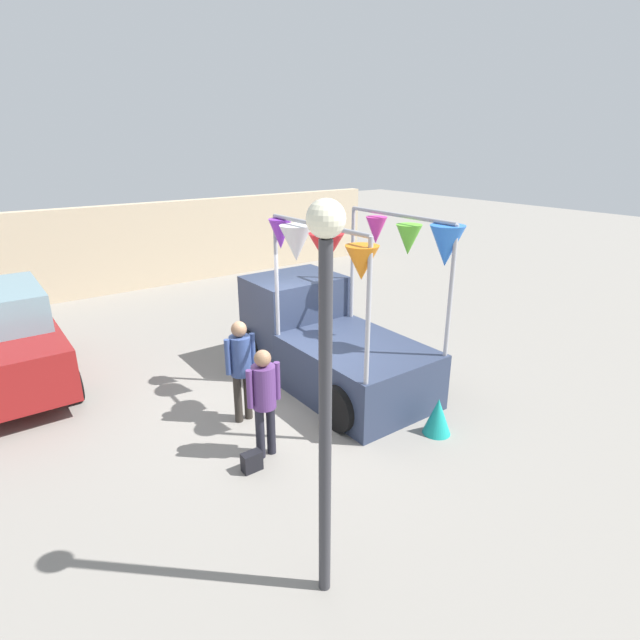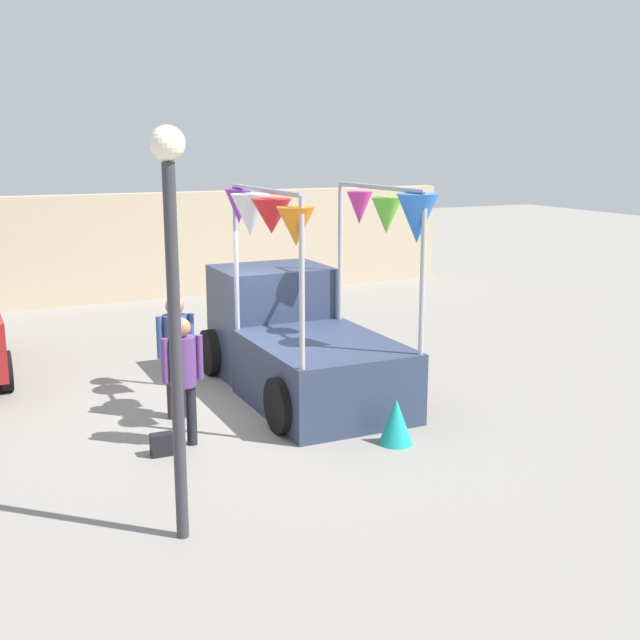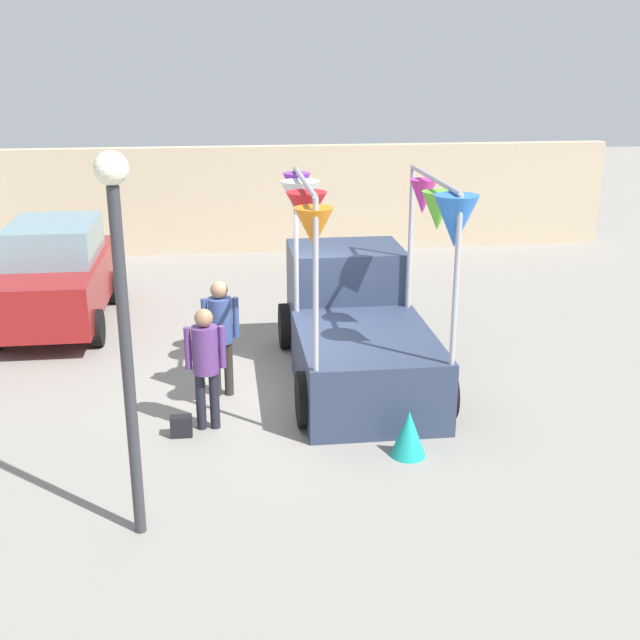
{
  "view_description": "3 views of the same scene",
  "coord_description": "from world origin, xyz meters",
  "px_view_note": "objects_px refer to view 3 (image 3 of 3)",
  "views": [
    {
      "loc": [
        -4.11,
        -6.61,
        4.34
      ],
      "look_at": [
        0.49,
        -0.32,
        1.55
      ],
      "focal_mm": 28.0,
      "sensor_mm": 36.0,
      "label": 1
    },
    {
      "loc": [
        -3.59,
        -10.58,
        3.78
      ],
      "look_at": [
        0.97,
        -0.82,
        1.4
      ],
      "focal_mm": 45.0,
      "sensor_mm": 36.0,
      "label": 2
    },
    {
      "loc": [
        -0.78,
        -10.9,
        4.77
      ],
      "look_at": [
        0.53,
        -0.35,
        1.21
      ],
      "focal_mm": 45.0,
      "sensor_mm": 36.0,
      "label": 3
    }
  ],
  "objects_px": {
    "person_vendor": "(221,327)",
    "vendor_truck": "(355,319)",
    "street_lamp": "(122,296)",
    "folded_kite_bundle_teal": "(409,433)",
    "handbag": "(181,426)",
    "person_customer": "(206,357)",
    "parked_car": "(56,274)"
  },
  "relations": [
    {
      "from": "vendor_truck",
      "to": "street_lamp",
      "type": "relative_size",
      "value": 1.06
    },
    {
      "from": "person_customer",
      "to": "street_lamp",
      "type": "relative_size",
      "value": 0.42
    },
    {
      "from": "vendor_truck",
      "to": "person_vendor",
      "type": "relative_size",
      "value": 2.41
    },
    {
      "from": "parked_car",
      "to": "folded_kite_bundle_teal",
      "type": "distance_m",
      "value": 7.81
    },
    {
      "from": "person_vendor",
      "to": "handbag",
      "type": "bearing_deg",
      "value": -113.43
    },
    {
      "from": "vendor_truck",
      "to": "folded_kite_bundle_teal",
      "type": "distance_m",
      "value": 2.77
    },
    {
      "from": "parked_car",
      "to": "folded_kite_bundle_teal",
      "type": "xyz_separation_m",
      "value": [
        5.2,
        -5.79,
        -0.64
      ]
    },
    {
      "from": "street_lamp",
      "to": "handbag",
      "type": "bearing_deg",
      "value": 80.97
    },
    {
      "from": "person_customer",
      "to": "vendor_truck",
      "type": "bearing_deg",
      "value": 35.74
    },
    {
      "from": "parked_car",
      "to": "street_lamp",
      "type": "relative_size",
      "value": 1.02
    },
    {
      "from": "person_vendor",
      "to": "street_lamp",
      "type": "bearing_deg",
      "value": -104.62
    },
    {
      "from": "vendor_truck",
      "to": "folded_kite_bundle_teal",
      "type": "bearing_deg",
      "value": -85.02
    },
    {
      "from": "person_customer",
      "to": "street_lamp",
      "type": "distance_m",
      "value": 2.91
    },
    {
      "from": "person_vendor",
      "to": "street_lamp",
      "type": "xyz_separation_m",
      "value": [
        -0.9,
        -3.44,
        1.52
      ]
    },
    {
      "from": "handbag",
      "to": "person_vendor",
      "type": "bearing_deg",
      "value": 66.57
    },
    {
      "from": "person_vendor",
      "to": "street_lamp",
      "type": "relative_size",
      "value": 0.44
    },
    {
      "from": "parked_car",
      "to": "person_vendor",
      "type": "distance_m",
      "value": 4.68
    },
    {
      "from": "person_customer",
      "to": "handbag",
      "type": "height_order",
      "value": "person_customer"
    },
    {
      "from": "street_lamp",
      "to": "vendor_truck",
      "type": "bearing_deg",
      "value": 53.59
    },
    {
      "from": "person_vendor",
      "to": "vendor_truck",
      "type": "bearing_deg",
      "value": 14.6
    },
    {
      "from": "person_vendor",
      "to": "folded_kite_bundle_teal",
      "type": "distance_m",
      "value": 3.22
    },
    {
      "from": "parked_car",
      "to": "person_vendor",
      "type": "bearing_deg",
      "value": -50.99
    },
    {
      "from": "person_customer",
      "to": "street_lamp",
      "type": "bearing_deg",
      "value": -106.37
    },
    {
      "from": "street_lamp",
      "to": "folded_kite_bundle_teal",
      "type": "bearing_deg",
      "value": 22.0
    },
    {
      "from": "person_customer",
      "to": "handbag",
      "type": "xyz_separation_m",
      "value": [
        -0.35,
        -0.2,
        -0.87
      ]
    },
    {
      "from": "handbag",
      "to": "folded_kite_bundle_teal",
      "type": "distance_m",
      "value": 2.96
    },
    {
      "from": "folded_kite_bundle_teal",
      "to": "vendor_truck",
      "type": "bearing_deg",
      "value": 94.98
    },
    {
      "from": "parked_car",
      "to": "folded_kite_bundle_teal",
      "type": "bearing_deg",
      "value": -48.07
    },
    {
      "from": "person_vendor",
      "to": "handbag",
      "type": "relative_size",
      "value": 6.16
    },
    {
      "from": "vendor_truck",
      "to": "person_vendor",
      "type": "bearing_deg",
      "value": -165.4
    },
    {
      "from": "vendor_truck",
      "to": "handbag",
      "type": "relative_size",
      "value": 14.84
    },
    {
      "from": "handbag",
      "to": "folded_kite_bundle_teal",
      "type": "height_order",
      "value": "folded_kite_bundle_teal"
    }
  ]
}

